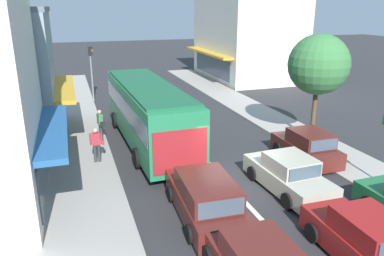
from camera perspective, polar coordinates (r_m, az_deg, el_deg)
The scene contains 14 objects.
ground_plane at distance 15.72m, azimuth 5.47°, elevation -8.44°, with size 140.00×140.00×0.00m, color #2D2D30.
lane_centre_line at distance 19.13m, azimuth 0.67°, elevation -3.39°, with size 0.20×28.00×0.01m, color silver.
sidewalk_left at distance 20.08m, azimuth -20.01°, elevation -3.26°, with size 5.20×44.00×0.14m, color #A39E96.
kerb_right at distance 23.39m, azimuth 13.55°, elevation 0.27°, with size 2.80×44.00×0.12m, color #A39E96.
building_right_far at distance 38.89m, azimuth 8.35°, elevation 13.85°, with size 8.46×11.20×8.60m.
city_bus at distance 19.62m, azimuth -6.78°, elevation 2.81°, with size 2.97×10.93×3.23m.
hatchback_behind_bus_mid at distance 12.07m, azimuth 24.69°, elevation -15.12°, with size 1.87×3.73×1.54m.
sedan_queue_gap_filler at distance 15.34m, azimuth 14.45°, elevation -6.93°, with size 2.04×4.27×1.47m.
wagon_adjacent_lane_lead at distance 12.97m, azimuth 2.02°, elevation -10.73°, with size 2.09×4.57×1.58m.
parked_hatchback_kerb_second at distance 18.38m, azimuth 17.09°, elevation -2.78°, with size 1.84×3.71×1.54m.
traffic_light_downstreet at distance 29.56m, azimuth -15.14°, elevation 9.36°, with size 0.32×0.24×4.20m.
street_tree_right at distance 20.52m, azimuth 18.74°, elevation 9.11°, with size 3.12×3.12×5.72m.
pedestrian_with_handbag_near at distance 17.60m, azimuth -14.33°, elevation -2.21°, with size 0.65×0.25×1.63m.
pedestrian_browsing_midblock at distance 20.60m, azimuth -13.81°, elevation 0.79°, with size 0.38×0.65×1.63m.
Camera 1 is at (-5.82, -12.83, 6.97)m, focal length 35.00 mm.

